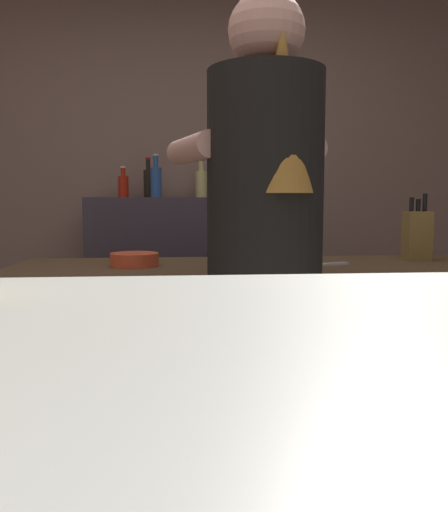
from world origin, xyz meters
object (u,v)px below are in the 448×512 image
(bartender, at_px, (265,248))
(bottle_hot_sauce, at_px, (148,182))
(bottle_soy, at_px, (201,183))
(chefs_knife, at_px, (321,265))
(bottle_vinegar, at_px, (123,185))
(mixing_bowl, at_px, (135,260))
(knife_block, at_px, (417,235))
(bottle_olive_oil, at_px, (156,181))

(bartender, distance_m, bottle_hot_sauce, 1.93)
(bottle_soy, bearing_deg, chefs_knife, -75.29)
(bottle_vinegar, bearing_deg, mixing_bowl, -82.87)
(mixing_bowl, relative_size, bottle_vinegar, 0.95)
(mixing_bowl, bearing_deg, bottle_vinegar, 97.13)
(chefs_knife, bearing_deg, knife_block, -0.53)
(bottle_soy, bearing_deg, knife_block, -58.00)
(bartender, distance_m, bottle_soy, 1.88)
(bartender, height_order, bottle_vinegar, bartender)
(knife_block, height_order, mixing_bowl, knife_block)
(mixing_bowl, bearing_deg, bottle_olive_oil, 88.34)
(chefs_knife, height_order, bottle_soy, bottle_soy)
(knife_block, distance_m, bottle_vinegar, 1.79)
(mixing_bowl, relative_size, chefs_knife, 0.75)
(mixing_bowl, xyz_separation_m, bottle_vinegar, (-0.16, 1.31, 0.31))
(mixing_bowl, distance_m, bottle_vinegar, 1.36)
(knife_block, xyz_separation_m, bottle_hot_sauce, (-1.16, 1.31, 0.25))
(bartender, distance_m, chefs_knife, 0.50)
(bottle_olive_oil, bearing_deg, bottle_hot_sauce, 108.27)
(knife_block, distance_m, mixing_bowl, 1.14)
(bartender, height_order, mixing_bowl, bartender)
(bottle_soy, xyz_separation_m, bottle_hot_sauce, (-0.33, -0.00, 0.00))
(bottle_vinegar, bearing_deg, bottle_hot_sauce, 34.62)
(bartender, distance_m, bottle_olive_oil, 1.76)
(knife_block, relative_size, bottle_hot_sauce, 1.09)
(bottle_soy, distance_m, bottle_hot_sauce, 0.33)
(chefs_knife, height_order, bottle_vinegar, bottle_vinegar)
(bottle_olive_oil, relative_size, bottle_soy, 1.05)
(bottle_soy, bearing_deg, bottle_olive_oil, -149.07)
(mixing_bowl, distance_m, chefs_knife, 0.70)
(knife_block, height_order, bottle_olive_oil, bottle_olive_oil)
(bottle_soy, height_order, bottle_hot_sauce, bottle_hot_sauce)
(bottle_vinegar, bearing_deg, bottle_soy, 12.07)
(chefs_knife, relative_size, bottle_soy, 0.98)
(bottle_olive_oil, xyz_separation_m, bottle_hot_sauce, (-0.05, 0.16, -0.00))
(bottle_vinegar, bearing_deg, bartender, -71.69)
(bottle_vinegar, xyz_separation_m, bottle_hot_sauce, (0.15, 0.10, 0.02))
(knife_block, relative_size, bottle_olive_oil, 1.05)
(mixing_bowl, bearing_deg, chefs_knife, -3.78)
(bartender, height_order, bottle_olive_oil, bartender)
(bartender, bearing_deg, bottle_olive_oil, -3.32)
(bartender, height_order, bottle_hot_sauce, bartender)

